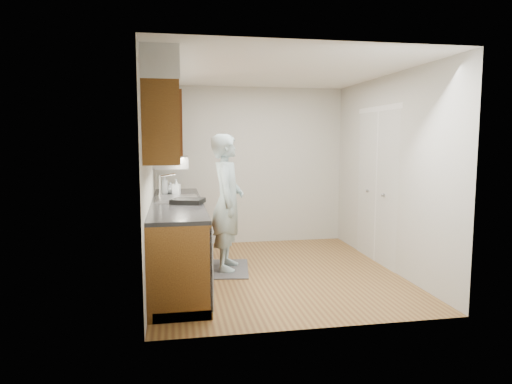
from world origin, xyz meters
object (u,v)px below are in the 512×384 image
(person, at_px, (227,193))
(soap_bottle_b, at_px, (176,187))
(soap_bottle_c, at_px, (170,188))
(dish_rack, at_px, (188,201))
(soap_bottle_a, at_px, (165,184))

(person, height_order, soap_bottle_b, person)
(person, distance_m, soap_bottle_c, 0.94)
(person, distance_m, soap_bottle_b, 0.76)
(soap_bottle_c, relative_size, dish_rack, 0.45)
(soap_bottle_b, bearing_deg, dish_rack, -81.74)
(soap_bottle_b, xyz_separation_m, soap_bottle_c, (-0.08, 0.19, -0.03))
(soap_bottle_a, xyz_separation_m, soap_bottle_b, (0.16, -0.18, -0.02))
(soap_bottle_c, bearing_deg, soap_bottle_a, -165.61)
(soap_bottle_b, bearing_deg, soap_bottle_c, 112.61)
(soap_bottle_a, distance_m, dish_rack, 1.07)
(soap_bottle_c, bearing_deg, dish_rack, -78.94)
(soap_bottle_c, distance_m, dish_rack, 1.07)
(person, distance_m, soap_bottle_a, 0.99)
(soap_bottle_c, xyz_separation_m, dish_rack, (0.20, -1.05, -0.05))
(person, height_order, soap_bottle_a, person)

